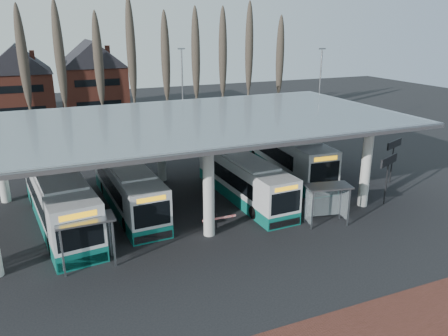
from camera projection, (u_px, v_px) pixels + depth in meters
name	position (u px, v px, depth m)	size (l,w,h in m)	color
ground	(225.00, 253.00, 25.28)	(140.00, 140.00, 0.00)	black
station_canopy	(180.00, 128.00, 30.49)	(32.00, 16.00, 6.34)	silver
poplar_row	(115.00, 58.00, 51.38)	(45.10, 1.10, 14.50)	#473D33
lamp_post_b	(183.00, 93.00, 48.57)	(0.80, 0.16, 10.17)	slate
lamp_post_c	(319.00, 93.00, 48.53)	(0.80, 0.16, 10.17)	slate
bus_0	(59.00, 199.00, 28.63)	(4.24, 13.34, 3.64)	silver
bus_1	(128.00, 187.00, 31.15)	(3.10, 12.03, 3.31)	silver
bus_2	(243.00, 179.00, 32.91)	(2.90, 11.69, 3.22)	silver
bus_3	(284.00, 153.00, 38.75)	(3.72, 13.34, 3.66)	silver
shelter_1	(86.00, 231.00, 23.42)	(3.06, 1.56, 2.82)	gray
shelter_2	(327.00, 195.00, 28.48)	(3.16, 2.02, 2.71)	gray
info_sign_0	(389.00, 164.00, 31.24)	(2.30, 1.12, 3.65)	black
info_sign_1	(394.00, 147.00, 35.62)	(2.29, 1.08, 3.63)	black
barrier	(219.00, 219.00, 27.64)	(2.26, 0.62, 1.13)	black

